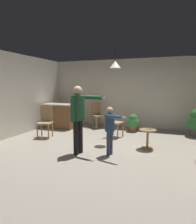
{
  "coord_description": "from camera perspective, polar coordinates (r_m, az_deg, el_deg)",
  "views": [
    {
      "loc": [
        1.63,
        -4.74,
        1.66
      ],
      "look_at": [
        -0.08,
        -0.08,
        1.0
      ],
      "focal_mm": 31.94,
      "sensor_mm": 36.0,
      "label": 1
    }
  ],
  "objects": [
    {
      "name": "person_child",
      "position": [
        4.72,
        3.49,
        -3.91
      ],
      "size": [
        0.56,
        0.44,
        1.16
      ],
      "rotation": [
        0.0,
        0.0,
        -1.83
      ],
      "color": "#384260",
      "rests_on": "ground"
    },
    {
      "name": "potted_plant_by_wall",
      "position": [
        7.32,
        10.03,
        -2.84
      ],
      "size": [
        0.41,
        0.41,
        0.63
      ],
      "color": "brown",
      "rests_on": "ground"
    },
    {
      "name": "wall_left",
      "position": [
        6.77,
        -25.46,
        4.23
      ],
      "size": [
        0.1,
        6.4,
        2.7
      ],
      "primitive_type": "cube",
      "color": "silver",
      "rests_on": "ground"
    },
    {
      "name": "wall_back",
      "position": [
        8.11,
        8.57,
        5.32
      ],
      "size": [
        6.4,
        0.1,
        2.7
      ],
      "primitive_type": "cube",
      "color": "silver",
      "rests_on": "ground"
    },
    {
      "name": "dining_chair_near_wall",
      "position": [
        7.85,
        -0.22,
        -0.57
      ],
      "size": [
        0.59,
        0.59,
        1.0
      ],
      "rotation": [
        0.0,
        0.0,
        3.99
      ],
      "color": "#99754C",
      "rests_on": "ground"
    },
    {
      "name": "ceiling_light_pendant",
      "position": [
        5.83,
        4.98,
        13.38
      ],
      "size": [
        0.32,
        0.32,
        0.55
      ],
      "color": "silver"
    },
    {
      "name": "side_table_by_couch",
      "position": [
        5.42,
        14.0,
        -6.86
      ],
      "size": [
        0.44,
        0.44,
        0.52
      ],
      "color": "#99754C",
      "rests_on": "ground"
    },
    {
      "name": "person_adult",
      "position": [
        4.78,
        -5.67,
        -0.08
      ],
      "size": [
        0.85,
        0.47,
        1.65
      ],
      "rotation": [
        0.0,
        0.0,
        -1.78
      ],
      "color": "black",
      "rests_on": "ground"
    },
    {
      "name": "dining_chair_centre_back",
      "position": [
        6.62,
        -14.81,
        -2.35
      ],
      "size": [
        0.51,
        0.51,
        1.0
      ],
      "rotation": [
        0.0,
        0.0,
        3.39
      ],
      "color": "#99754C",
      "rests_on": "ground"
    },
    {
      "name": "ground",
      "position": [
        5.28,
        1.12,
        -10.75
      ],
      "size": [
        7.68,
        7.68,
        0.0
      ],
      "primitive_type": "plane",
      "color": "#9E9384"
    },
    {
      "name": "spare_remote_on_table",
      "position": [
        5.41,
        14.55,
        -4.63
      ],
      "size": [
        0.13,
        0.09,
        0.04
      ],
      "primitive_type": "cube",
      "rotation": [
        0.0,
        0.0,
        1.15
      ],
      "color": "white",
      "rests_on": "side_table_by_couch"
    },
    {
      "name": "kitchen_counter",
      "position": [
        7.96,
        -10.93,
        -1.08
      ],
      "size": [
        1.26,
        0.66,
        0.95
      ],
      "color": "brown",
      "rests_on": "ground"
    },
    {
      "name": "dining_chair_by_counter",
      "position": [
        6.46,
        4.45,
        -2.36
      ],
      "size": [
        0.51,
        0.51,
        1.0
      ],
      "rotation": [
        0.0,
        0.0,
        4.48
      ],
      "color": "#99754C",
      "rests_on": "ground"
    }
  ]
}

